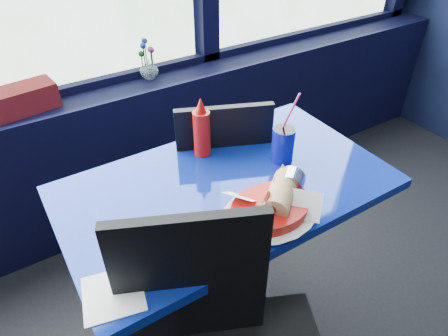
% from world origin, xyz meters
% --- Properties ---
extents(window_sill, '(5.00, 0.26, 0.80)m').
position_xyz_m(window_sill, '(0.00, 2.87, 0.40)').
color(window_sill, black).
rests_on(window_sill, ground).
extents(near_table, '(1.20, 0.70, 0.75)m').
position_xyz_m(near_table, '(0.30, 2.00, 0.57)').
color(near_table, black).
rests_on(near_table, ground).
extents(chair_near_back, '(0.55, 0.55, 0.93)m').
position_xyz_m(chair_near_back, '(0.38, 2.32, 0.53)').
color(chair_near_back, black).
rests_on(chair_near_back, ground).
extents(flower_vase, '(0.11, 0.11, 0.21)m').
position_xyz_m(flower_vase, '(0.39, 2.88, 0.86)').
color(flower_vase, silver).
rests_on(flower_vase, window_sill).
extents(food_basket, '(0.34, 0.34, 0.11)m').
position_xyz_m(food_basket, '(0.34, 1.78, 0.79)').
color(food_basket, '#A9100B').
rests_on(food_basket, near_table).
extents(ketchup_bottle, '(0.07, 0.07, 0.25)m').
position_xyz_m(ketchup_bottle, '(0.32, 2.21, 0.86)').
color(ketchup_bottle, '#A9100B').
rests_on(ketchup_bottle, near_table).
extents(soda_cup, '(0.09, 0.09, 0.30)m').
position_xyz_m(soda_cup, '(0.56, 2.01, 0.82)').
color(soda_cup, '#0D1190').
rests_on(soda_cup, near_table).
extents(napkin, '(0.19, 0.19, 0.00)m').
position_xyz_m(napkin, '(-0.22, 1.76, 0.75)').
color(napkin, white).
rests_on(napkin, near_table).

